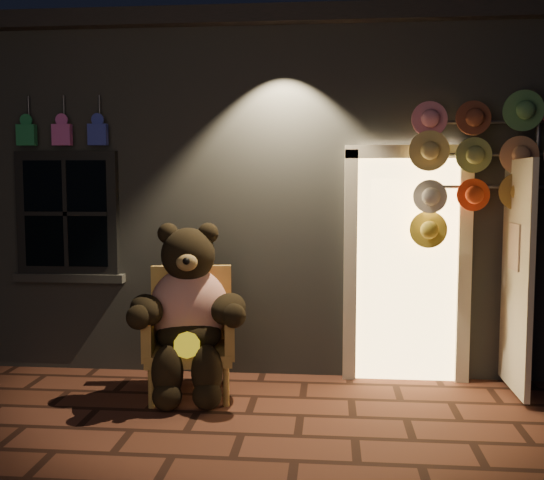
# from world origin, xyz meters

# --- Properties ---
(ground) EXTENTS (60.00, 60.00, 0.00)m
(ground) POSITION_xyz_m (0.00, 0.00, 0.00)
(ground) COLOR #552C20
(ground) RESTS_ON ground
(shop_building) EXTENTS (7.30, 5.95, 3.51)m
(shop_building) POSITION_xyz_m (0.00, 3.99, 1.74)
(shop_building) COLOR slate
(shop_building) RESTS_ON ground
(wicker_armchair) EXTENTS (0.85, 0.79, 1.10)m
(wicker_armchair) POSITION_xyz_m (-0.57, 0.90, 0.55)
(wicker_armchair) COLOR #B18144
(wicker_armchair) RESTS_ON ground
(teddy_bear) EXTENTS (1.07, 0.91, 1.50)m
(teddy_bear) POSITION_xyz_m (-0.56, 0.76, 0.75)
(teddy_bear) COLOR red
(teddy_bear) RESTS_ON ground
(hat_rack) EXTENTS (1.47, 0.22, 2.60)m
(hat_rack) POSITION_xyz_m (2.04, 1.28, 2.03)
(hat_rack) COLOR #59595E
(hat_rack) RESTS_ON ground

